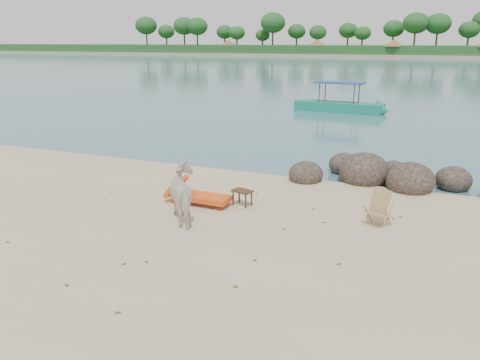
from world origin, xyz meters
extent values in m
plane|color=#36656C|center=(0.00, 90.00, 0.00)|extent=(400.00, 400.00, 0.00)
cube|color=tan|center=(0.00, 170.00, 0.00)|extent=(420.00, 90.00, 1.40)
cube|color=#1E4C1E|center=(0.00, 135.00, 1.90)|extent=(420.00, 18.00, 2.40)
ellipsoid|color=black|center=(0.48, 5.82, 0.19)|extent=(1.08, 1.19, 0.81)
ellipsoid|color=black|center=(2.18, 6.52, 0.27)|extent=(1.57, 1.73, 1.18)
ellipsoid|color=black|center=(3.58, 6.12, 0.25)|extent=(1.42, 1.56, 1.07)
ellipsoid|color=black|center=(4.78, 6.92, 0.19)|extent=(1.07, 1.18, 0.80)
ellipsoid|color=black|center=(1.38, 7.52, 0.18)|extent=(1.05, 1.16, 0.79)
ellipsoid|color=black|center=(2.98, 7.72, 0.13)|extent=(0.76, 0.83, 0.57)
imported|color=white|center=(-1.35, 1.35, 0.68)|extent=(1.62, 1.68, 1.36)
plane|color=brown|center=(-1.34, -1.24, 0.01)|extent=(0.12, 0.12, 0.00)
plane|color=brown|center=(1.06, 1.67, 0.01)|extent=(0.14, 0.14, 0.00)
plane|color=brown|center=(3.35, 3.36, 0.01)|extent=(0.14, 0.14, 0.00)
plane|color=brown|center=(-4.37, 2.37, 0.01)|extent=(0.12, 0.12, 0.00)
plane|color=brown|center=(3.51, 3.54, 0.01)|extent=(0.14, 0.14, 0.00)
plane|color=brown|center=(1.80, 2.43, 0.01)|extent=(0.11, 0.11, 0.00)
plane|color=brown|center=(1.04, -1.22, 0.01)|extent=(0.13, 0.13, 0.00)
plane|color=brown|center=(-4.31, -1.35, 0.01)|extent=(0.11, 0.11, 0.00)
plane|color=brown|center=(1.34, 3.26, 0.01)|extent=(0.14, 0.14, 0.00)
plane|color=brown|center=(2.58, 0.37, 0.01)|extent=(0.13, 0.13, 0.00)
plane|color=brown|center=(-0.40, -2.71, 0.01)|extent=(0.13, 0.13, 0.00)
plane|color=brown|center=(-0.98, -1.00, 0.01)|extent=(0.14, 0.14, 0.00)
plane|color=brown|center=(2.54, 3.97, 0.01)|extent=(0.14, 0.14, 0.00)
plane|color=brown|center=(1.00, -0.11, 0.01)|extent=(0.13, 0.13, 0.00)
plane|color=brown|center=(-1.79, -2.33, 0.01)|extent=(0.13, 0.13, 0.00)
plane|color=brown|center=(-0.46, 3.90, 0.01)|extent=(0.10, 0.10, 0.00)
camera|label=1|loc=(3.96, -8.09, 4.25)|focal=35.00mm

